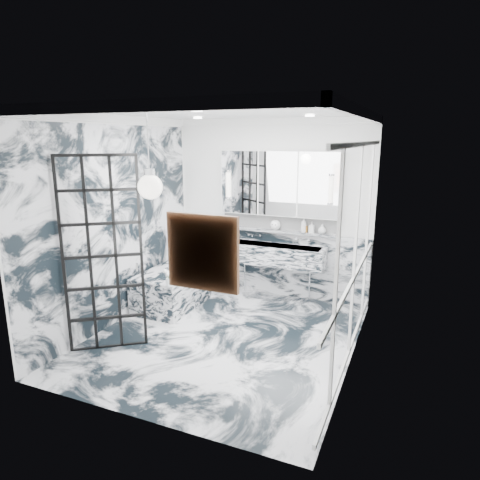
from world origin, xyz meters
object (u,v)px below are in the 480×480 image
at_px(trough_sink, 274,254).
at_px(mirror_cabinet, 279,184).
at_px(bathtub, 180,284).
at_px(crittall_door, 103,256).

relative_size(trough_sink, mirror_cabinet, 0.84).
height_order(trough_sink, bathtub, trough_sink).
xyz_separation_m(crittall_door, mirror_cabinet, (1.33, 2.52, 0.66)).
xyz_separation_m(trough_sink, mirror_cabinet, (-0.00, 0.17, 1.09)).
bearing_deg(bathtub, crittall_door, -90.32).
bearing_deg(mirror_cabinet, crittall_door, -117.94).
xyz_separation_m(crittall_door, trough_sink, (1.33, 2.35, -0.43)).
distance_m(crittall_door, bathtub, 1.90).
distance_m(crittall_door, mirror_cabinet, 2.92).
height_order(crittall_door, trough_sink, crittall_door).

